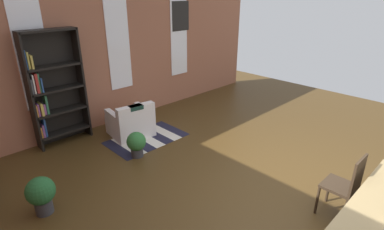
{
  "coord_description": "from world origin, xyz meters",
  "views": [
    {
      "loc": [
        -3.54,
        -1.59,
        2.87
      ],
      "look_at": [
        -0.6,
        1.4,
        1.12
      ],
      "focal_mm": 28.15,
      "sensor_mm": 36.0,
      "label": 1
    }
  ],
  "objects_px": {
    "dining_chair_far_right": "(346,184)",
    "potted_plant_window": "(136,143)",
    "potted_plant_corner": "(41,193)",
    "armchair_white": "(131,123)",
    "bookshelf_tall": "(53,89)"
  },
  "relations": [
    {
      "from": "dining_chair_far_right",
      "to": "potted_plant_window",
      "type": "distance_m",
      "value": 3.45
    },
    {
      "from": "armchair_white",
      "to": "potted_plant_corner",
      "type": "distance_m",
      "value": 2.56
    },
    {
      "from": "armchair_white",
      "to": "potted_plant_corner",
      "type": "bearing_deg",
      "value": -151.65
    },
    {
      "from": "armchair_white",
      "to": "potted_plant_window",
      "type": "distance_m",
      "value": 0.94
    },
    {
      "from": "dining_chair_far_right",
      "to": "armchair_white",
      "type": "distance_m",
      "value": 4.16
    },
    {
      "from": "dining_chair_far_right",
      "to": "potted_plant_corner",
      "type": "height_order",
      "value": "dining_chair_far_right"
    },
    {
      "from": "dining_chair_far_right",
      "to": "bookshelf_tall",
      "type": "xyz_separation_m",
      "value": [
        -1.81,
        4.83,
        0.61
      ]
    },
    {
      "from": "potted_plant_corner",
      "to": "potted_plant_window",
      "type": "relative_size",
      "value": 1.15
    },
    {
      "from": "bookshelf_tall",
      "to": "armchair_white",
      "type": "xyz_separation_m",
      "value": [
        1.2,
        -0.72,
        -0.85
      ]
    },
    {
      "from": "armchair_white",
      "to": "dining_chair_far_right",
      "type": "bearing_deg",
      "value": -81.58
    },
    {
      "from": "potted_plant_corner",
      "to": "potted_plant_window",
      "type": "xyz_separation_m",
      "value": [
        1.81,
        0.38,
        -0.05
      ]
    },
    {
      "from": "dining_chair_far_right",
      "to": "potted_plant_corner",
      "type": "xyz_separation_m",
      "value": [
        -2.86,
        2.89,
        -0.19
      ]
    },
    {
      "from": "dining_chair_far_right",
      "to": "potted_plant_window",
      "type": "relative_size",
      "value": 1.97
    },
    {
      "from": "dining_chair_far_right",
      "to": "potted_plant_window",
      "type": "bearing_deg",
      "value": 107.74
    },
    {
      "from": "potted_plant_corner",
      "to": "potted_plant_window",
      "type": "distance_m",
      "value": 1.85
    }
  ]
}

